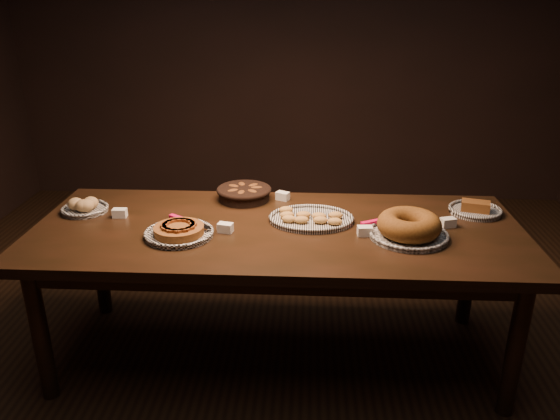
{
  "coord_description": "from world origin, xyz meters",
  "views": [
    {
      "loc": [
        0.14,
        -2.45,
        1.82
      ],
      "look_at": [
        0.01,
        0.05,
        0.82
      ],
      "focal_mm": 35.0,
      "sensor_mm": 36.0,
      "label": 1
    }
  ],
  "objects_px": {
    "madeleine_platter": "(311,218)",
    "bundt_cake_plate": "(409,227)",
    "apple_tart_plate": "(179,231)",
    "buffet_table": "(277,241)"
  },
  "relations": [
    {
      "from": "buffet_table",
      "to": "apple_tart_plate",
      "type": "xyz_separation_m",
      "value": [
        -0.46,
        -0.13,
        0.1
      ]
    },
    {
      "from": "apple_tart_plate",
      "to": "bundt_cake_plate",
      "type": "xyz_separation_m",
      "value": [
        1.08,
        0.05,
        0.03
      ]
    },
    {
      "from": "madeleine_platter",
      "to": "bundt_cake_plate",
      "type": "xyz_separation_m",
      "value": [
        0.46,
        -0.17,
        0.03
      ]
    },
    {
      "from": "apple_tart_plate",
      "to": "bundt_cake_plate",
      "type": "relative_size",
      "value": 0.87
    },
    {
      "from": "buffet_table",
      "to": "bundt_cake_plate",
      "type": "distance_m",
      "value": 0.64
    },
    {
      "from": "buffet_table",
      "to": "apple_tart_plate",
      "type": "relative_size",
      "value": 6.85
    },
    {
      "from": "apple_tart_plate",
      "to": "buffet_table",
      "type": "bearing_deg",
      "value": 5.91
    },
    {
      "from": "buffet_table",
      "to": "apple_tart_plate",
      "type": "bearing_deg",
      "value": -164.15
    },
    {
      "from": "apple_tart_plate",
      "to": "madeleine_platter",
      "type": "height_order",
      "value": "apple_tart_plate"
    },
    {
      "from": "apple_tart_plate",
      "to": "bundt_cake_plate",
      "type": "height_order",
      "value": "bundt_cake_plate"
    }
  ]
}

